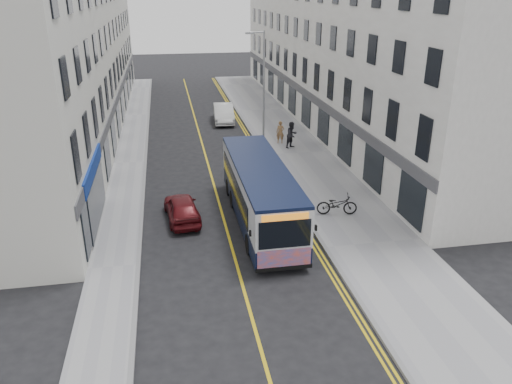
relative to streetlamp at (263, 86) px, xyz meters
name	(u,v)px	position (x,y,z in m)	size (l,w,h in m)	color
ground	(231,244)	(-4.17, -14.00, -4.38)	(140.00, 140.00, 0.00)	black
pavement_east	(298,154)	(2.08, -2.00, -4.32)	(4.50, 64.00, 0.12)	gray
pavement_west	(130,163)	(-9.17, -2.00, -4.32)	(2.00, 64.00, 0.12)	gray
kerb_east	(266,155)	(-0.17, -2.00, -4.32)	(0.18, 64.00, 0.13)	slate
kerb_west	(145,162)	(-8.17, -2.00, -4.32)	(0.18, 64.00, 0.13)	slate
road_centre_line	(207,160)	(-4.17, -2.00, -4.38)	(0.12, 64.00, 0.01)	gold
road_dbl_yellow_inner	(259,157)	(-0.62, -2.00, -4.38)	(0.10, 64.00, 0.01)	gold
road_dbl_yellow_outer	(262,156)	(-0.42, -2.00, -4.38)	(0.10, 64.00, 0.01)	gold
terrace_east	(334,42)	(7.33, 7.00, 2.12)	(6.00, 46.00, 13.00)	white
terrace_west	(73,47)	(-13.17, 7.00, 2.12)	(6.00, 46.00, 13.00)	silver
streetlamp	(263,86)	(0.00, 0.00, 0.00)	(1.32, 0.18, 8.00)	#94969C
city_bus	(260,192)	(-2.46, -11.98, -2.78)	(2.36, 10.10, 2.93)	black
bicycle	(337,205)	(1.42, -12.04, -3.74)	(0.70, 2.00, 1.05)	black
pedestrian_near	(280,132)	(1.42, 0.49, -3.46)	(0.59, 0.38, 1.61)	olive
pedestrian_far	(292,135)	(1.96, -0.76, -3.33)	(0.90, 0.70, 1.86)	black
car_white	(224,113)	(-1.84, 7.74, -3.63)	(1.60, 4.59, 1.51)	silver
car_maroon	(182,208)	(-6.17, -11.07, -3.75)	(1.50, 3.74, 1.27)	#550E12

